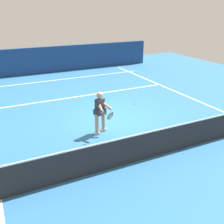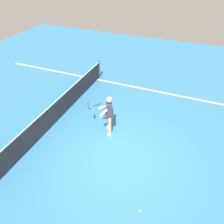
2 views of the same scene
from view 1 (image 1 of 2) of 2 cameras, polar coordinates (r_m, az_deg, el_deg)
ground_plane at (r=10.64m, az=0.68°, el=-1.64°), size 24.84×24.84×0.00m
court_back_wall at (r=18.79m, az=-12.35°, el=11.13°), size 14.22×0.24×1.75m
baseline_marking at (r=16.90m, az=-10.22°, el=7.06°), size 10.22×0.10×0.01m
service_line_marking at (r=13.58m, az=-5.84°, el=3.60°), size 9.22×0.10×0.01m
sideline_left_marking at (r=13.23m, az=18.82°, el=1.99°), size 0.10×17.11×0.01m
court_net at (r=8.12m, az=10.44°, el=-6.41°), size 9.90×0.08×0.98m
tennis_player at (r=9.20m, az=-2.55°, el=0.16°), size 0.68×1.13×1.55m
tennis_ball_near at (r=12.35m, az=5.10°, el=1.87°), size 0.07×0.07×0.07m
tennis_ball_mid at (r=15.19m, az=-3.50°, el=5.80°), size 0.07×0.07×0.07m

